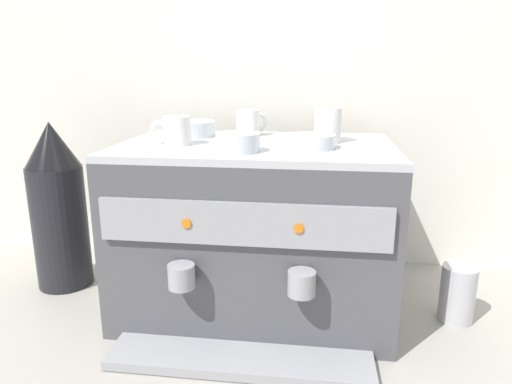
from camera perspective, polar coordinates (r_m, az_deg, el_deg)
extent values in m
plane|color=#9E998E|center=(1.24, 0.00, -13.58)|extent=(4.00, 4.00, 0.00)
cube|color=silver|center=(1.42, 1.78, 10.08)|extent=(2.80, 0.03, 0.94)
cube|color=#4C4C51|center=(1.16, 0.00, -4.73)|extent=(0.65, 0.42, 0.41)
cube|color=#B7B7BC|center=(1.10, 0.00, 5.64)|extent=(0.65, 0.42, 0.02)
cube|color=#939399|center=(0.93, -1.74, -4.00)|extent=(0.59, 0.01, 0.09)
cylinder|color=orange|center=(0.94, -8.62, -3.80)|extent=(0.02, 0.01, 0.02)
cylinder|color=orange|center=(0.91, 5.26, -4.43)|extent=(0.02, 0.01, 0.02)
cube|color=#939399|center=(1.02, -2.03, -19.94)|extent=(0.55, 0.12, 0.02)
cylinder|color=#939399|center=(0.97, -9.19, -10.22)|extent=(0.06, 0.06, 0.05)
cylinder|color=#939399|center=(0.94, 5.66, -11.14)|extent=(0.06, 0.06, 0.05)
cylinder|color=white|center=(1.12, 8.90, 8.16)|extent=(0.06, 0.06, 0.08)
torus|color=white|center=(1.17, 9.61, 8.38)|extent=(0.03, 0.06, 0.06)
cylinder|color=white|center=(1.21, -1.02, 8.50)|extent=(0.06, 0.06, 0.07)
torus|color=white|center=(1.24, 0.51, 8.64)|extent=(0.04, 0.04, 0.05)
cylinder|color=white|center=(1.09, -9.67, 7.49)|extent=(0.06, 0.06, 0.07)
torus|color=white|center=(1.10, -11.79, 7.48)|extent=(0.05, 0.01, 0.05)
cylinder|color=silver|center=(1.04, 6.95, 6.24)|extent=(0.10, 0.10, 0.03)
cylinder|color=silver|center=(1.04, 6.93, 5.61)|extent=(0.06, 0.06, 0.01)
cylinder|color=silver|center=(1.23, -8.12, 7.78)|extent=(0.13, 0.13, 0.04)
cylinder|color=silver|center=(1.23, -8.10, 7.11)|extent=(0.07, 0.07, 0.01)
cylinder|color=silver|center=(0.99, -2.24, 6.15)|extent=(0.09, 0.09, 0.04)
cylinder|color=silver|center=(0.99, -2.23, 5.30)|extent=(0.05, 0.05, 0.01)
cylinder|color=black|center=(1.39, -23.00, -3.99)|extent=(0.15, 0.15, 0.34)
cone|color=black|center=(1.34, -24.01, 5.39)|extent=(0.14, 0.14, 0.12)
cylinder|color=#B7B7BC|center=(1.24, 23.64, -11.42)|extent=(0.08, 0.08, 0.14)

